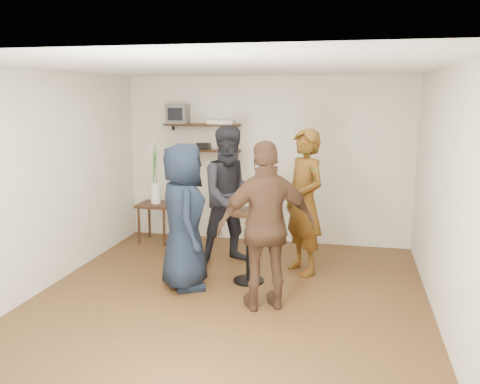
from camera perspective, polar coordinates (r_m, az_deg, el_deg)
name	(u,v)px	position (r m, az deg, el deg)	size (l,w,h in m)	color
room	(228,189)	(5.58, -1.40, 0.35)	(4.58, 5.08, 2.68)	#4D3018
shelf_upper	(202,125)	(8.05, -4.27, 7.53)	(1.20, 0.25, 0.04)	black
shelf_lower	(203,150)	(8.08, -4.23, 4.70)	(1.20, 0.25, 0.04)	black
crt_monitor	(178,114)	(8.16, -6.94, 8.71)	(0.32, 0.30, 0.30)	#59595B
dvd_deck	(221,122)	(7.96, -2.10, 7.86)	(0.40, 0.24, 0.06)	silver
radio	(203,146)	(8.07, -4.13, 5.18)	(0.22, 0.10, 0.10)	black
power_strip	(180,147)	(8.25, -6.71, 5.01)	(0.30, 0.05, 0.03)	black
side_table	(156,210)	(8.17, -9.41, -1.96)	(0.53, 0.53, 0.62)	black
vase_lilies	(155,182)	(8.08, -9.51, 1.07)	(0.20, 0.21, 1.06)	white
drinks_table	(249,236)	(6.32, 1.01, -5.02)	(0.50, 0.50, 0.92)	black
wine_glass_fl	(244,199)	(6.18, 0.50, -0.78)	(0.07, 0.07, 0.22)	silver
wine_glass_fr	(254,199)	(6.16, 1.63, -0.83)	(0.07, 0.07, 0.22)	silver
wine_glass_bl	(249,199)	(6.28, 0.99, -0.85)	(0.06, 0.06, 0.19)	silver
wine_glass_br	(251,199)	(6.21, 1.30, -0.79)	(0.07, 0.07, 0.22)	silver
person_plaid	(304,202)	(6.63, 7.20, -1.14)	(0.69, 0.45, 1.90)	#A02712
person_dark	(232,196)	(6.98, -0.93, -0.40)	(0.93, 0.72, 1.90)	black
person_navy	(184,217)	(6.11, -6.34, -2.77)	(0.86, 0.56, 1.77)	black
person_brown	(267,226)	(5.48, 3.03, -3.87)	(1.08, 0.45, 1.85)	#472E1E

